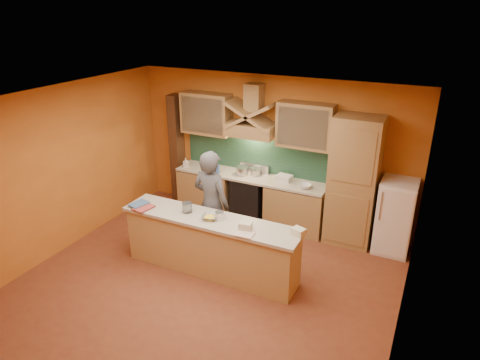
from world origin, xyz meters
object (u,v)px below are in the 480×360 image
at_px(fridge, 395,217).
at_px(person, 212,204).
at_px(mixing_bowl, 210,217).
at_px(kitchen_scale, 220,216).
at_px(stove, 250,198).

bearing_deg(fridge, person, -152.59).
bearing_deg(mixing_bowl, person, 117.25).
xyz_separation_m(fridge, person, (-2.74, -1.42, 0.27)).
height_order(fridge, kitchen_scale, fridge).
height_order(fridge, person, person).
xyz_separation_m(kitchen_scale, mixing_bowl, (-0.14, -0.05, -0.03)).
relative_size(stove, fridge, 0.69).
bearing_deg(fridge, kitchen_scale, -141.62).
distance_m(stove, fridge, 2.71).
bearing_deg(stove, mixing_bowl, -83.77).
distance_m(fridge, kitchen_scale, 3.02).
xyz_separation_m(fridge, kitchen_scale, (-2.35, -1.86, 0.35)).
height_order(stove, fridge, fridge).
bearing_deg(kitchen_scale, stove, 107.04).
xyz_separation_m(stove, kitchen_scale, (0.35, -1.86, 0.55)).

